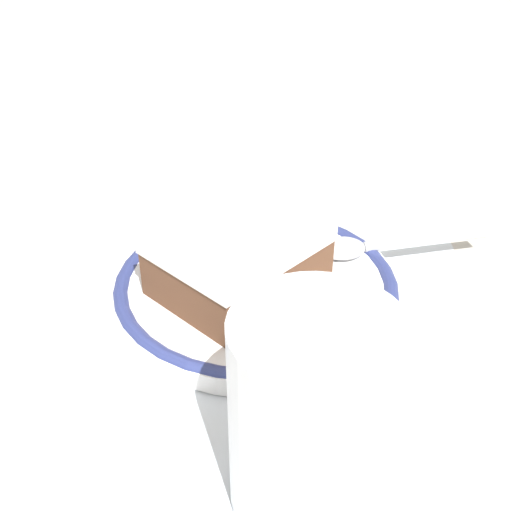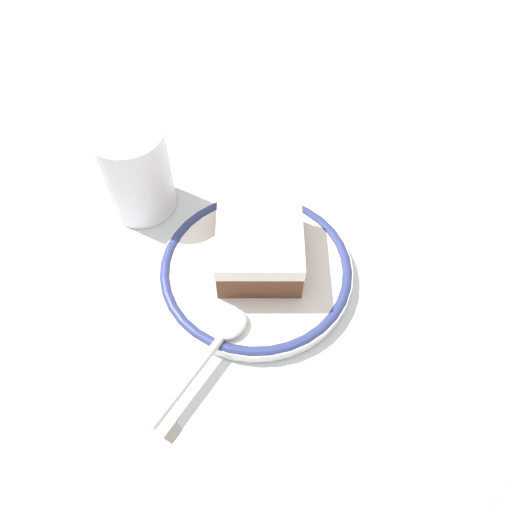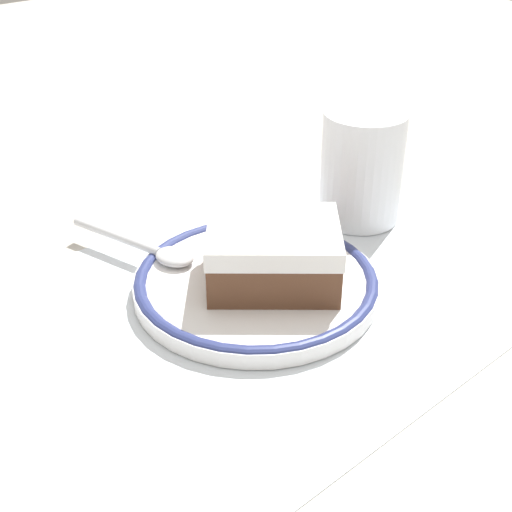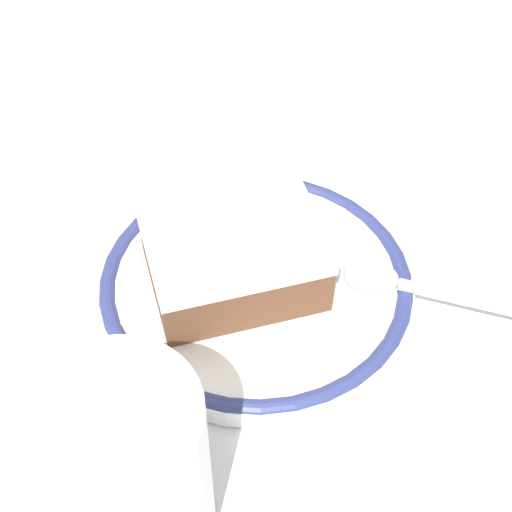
{
  "view_description": "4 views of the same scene",
  "coord_description": "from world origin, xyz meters",
  "px_view_note": "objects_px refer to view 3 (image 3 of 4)",
  "views": [
    {
      "loc": [
        0.38,
        0.03,
        0.27
      ],
      "look_at": [
        0.03,
        0.01,
        0.03
      ],
      "focal_mm": 43.92,
      "sensor_mm": 36.0,
      "label": 1
    },
    {
      "loc": [
        -0.19,
        0.21,
        0.45
      ],
      "look_at": [
        0.03,
        0.01,
        0.03
      ],
      "focal_mm": 36.62,
      "sensor_mm": 36.0,
      "label": 2
    },
    {
      "loc": [
        -0.28,
        -0.34,
        0.32
      ],
      "look_at": [
        0.03,
        0.01,
        0.03
      ],
      "focal_mm": 49.43,
      "sensor_mm": 36.0,
      "label": 3
    },
    {
      "loc": [
        0.28,
        0.17,
        0.35
      ],
      "look_at": [
        0.03,
        0.01,
        0.03
      ],
      "focal_mm": 50.94,
      "sensor_mm": 36.0,
      "label": 4
    }
  ],
  "objects_px": {
    "plate": "(256,282)",
    "cake_slice": "(272,253)",
    "cup": "(361,174)",
    "spoon": "(152,249)"
  },
  "relations": [
    {
      "from": "plate",
      "to": "cup",
      "type": "distance_m",
      "value": 0.16
    },
    {
      "from": "plate",
      "to": "cake_slice",
      "type": "bearing_deg",
      "value": -49.97
    },
    {
      "from": "plate",
      "to": "cake_slice",
      "type": "distance_m",
      "value": 0.03
    },
    {
      "from": "plate",
      "to": "spoon",
      "type": "xyz_separation_m",
      "value": [
        -0.04,
        0.09,
        0.01
      ]
    },
    {
      "from": "plate",
      "to": "cake_slice",
      "type": "xyz_separation_m",
      "value": [
        0.01,
        -0.01,
        0.03
      ]
    },
    {
      "from": "plate",
      "to": "cup",
      "type": "height_order",
      "value": "cup"
    },
    {
      "from": "plate",
      "to": "cup",
      "type": "bearing_deg",
      "value": 11.3
    },
    {
      "from": "spoon",
      "to": "cup",
      "type": "xyz_separation_m",
      "value": [
        0.2,
        -0.05,
        0.03
      ]
    },
    {
      "from": "cake_slice",
      "to": "plate",
      "type": "bearing_deg",
      "value": 130.03
    },
    {
      "from": "cake_slice",
      "to": "cup",
      "type": "distance_m",
      "value": 0.16
    }
  ]
}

